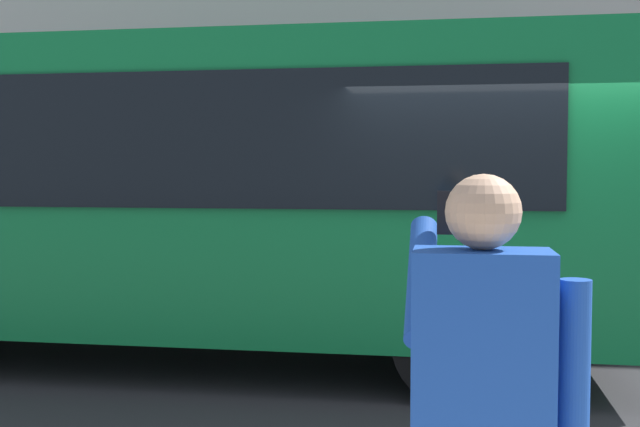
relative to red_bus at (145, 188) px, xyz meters
name	(u,v)px	position (x,y,z in m)	size (l,w,h in m)	color
ground_plane	(500,387)	(-3.41, 0.56, -1.68)	(60.00, 60.00, 0.00)	#2B2B2D
red_bus	(145,188)	(0.00, 0.00, 0.00)	(9.05, 2.54, 3.08)	#0F7238
pedestrian_photographer	(482,415)	(-3.05, 4.96, -0.54)	(0.53, 0.52, 1.70)	#2D2D33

